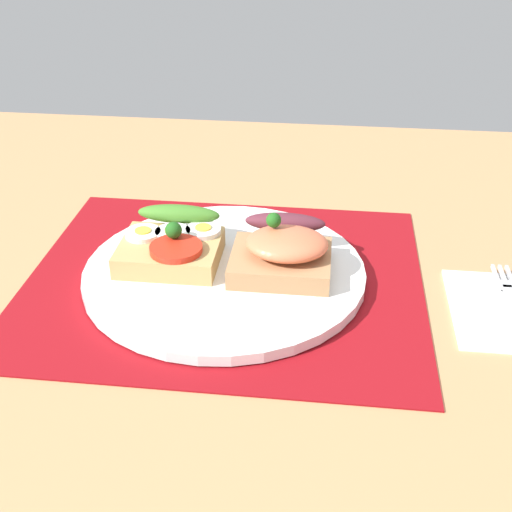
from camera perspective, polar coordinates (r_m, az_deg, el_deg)
The scene contains 5 objects.
ground_plane at distance 65.85cm, azimuth -2.60°, elevation -3.17°, with size 120.00×90.00×3.20cm, color tan.
placemat at distance 64.90cm, azimuth -2.63°, elevation -1.88°, with size 37.30×32.00×0.30cm, color maroon.
plate at distance 64.56cm, azimuth -2.65°, elevation -1.38°, with size 26.58×26.58×1.02cm, color white.
sandwich_egg_tomato at distance 65.52cm, azimuth -7.05°, elevation 1.00°, with size 9.39×9.40×4.24cm.
sandwich_salmon at distance 63.45cm, azimuth 2.35°, elevation 0.64°, with size 9.24×9.24×5.54cm.
Camera 1 is at (9.43, -54.13, 34.70)cm, focal length 47.76 mm.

